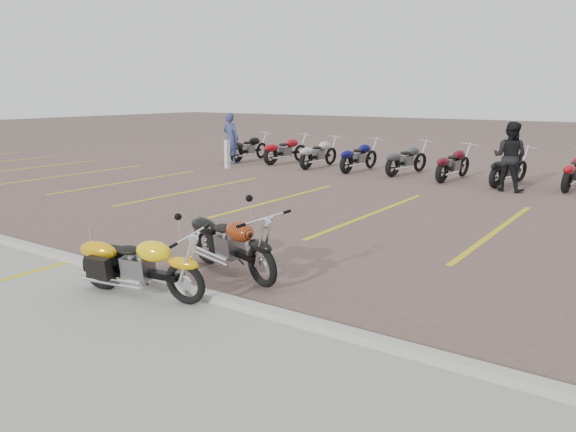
% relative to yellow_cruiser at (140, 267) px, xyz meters
% --- Properties ---
extents(ground, '(100.00, 100.00, 0.00)m').
position_rel_yellow_cruiser_xyz_m(ground, '(0.20, 2.38, -0.40)').
color(ground, brown).
rests_on(ground, ground).
extents(curb, '(60.00, 0.18, 0.12)m').
position_rel_yellow_cruiser_xyz_m(curb, '(0.20, 0.38, -0.34)').
color(curb, '#ADAAA3').
rests_on(curb, ground).
extents(parking_stripes, '(38.00, 5.50, 0.01)m').
position_rel_yellow_cruiser_xyz_m(parking_stripes, '(0.20, 6.38, -0.40)').
color(parking_stripes, gold).
rests_on(parking_stripes, ground).
extents(yellow_cruiser, '(1.96, 0.47, 0.81)m').
position_rel_yellow_cruiser_xyz_m(yellow_cruiser, '(0.00, 0.00, 0.00)').
color(yellow_cruiser, black).
rests_on(yellow_cruiser, ground).
extents(flame_cruiser, '(2.07, 0.74, 0.87)m').
position_rel_yellow_cruiser_xyz_m(flame_cruiser, '(0.38, 1.41, 0.03)').
color(flame_cruiser, black).
rests_on(flame_cruiser, ground).
extents(person_a, '(0.70, 0.47, 1.91)m').
position_rel_yellow_cruiser_xyz_m(person_a, '(-8.22, 11.49, 0.55)').
color(person_a, navy).
rests_on(person_a, ground).
extents(person_b, '(0.99, 0.81, 1.88)m').
position_rel_yellow_cruiser_xyz_m(person_b, '(1.90, 11.20, 0.54)').
color(person_b, black).
rests_on(person_b, ground).
extents(bollard, '(0.17, 0.17, 1.00)m').
position_rel_yellow_cruiser_xyz_m(bollard, '(-7.48, 10.43, 0.10)').
color(bollard, silver).
rests_on(bollard, ground).
extents(bg_bike_row, '(22.31, 2.06, 1.10)m').
position_rel_yellow_cruiser_xyz_m(bg_bike_row, '(2.48, 12.49, 0.15)').
color(bg_bike_row, black).
rests_on(bg_bike_row, ground).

